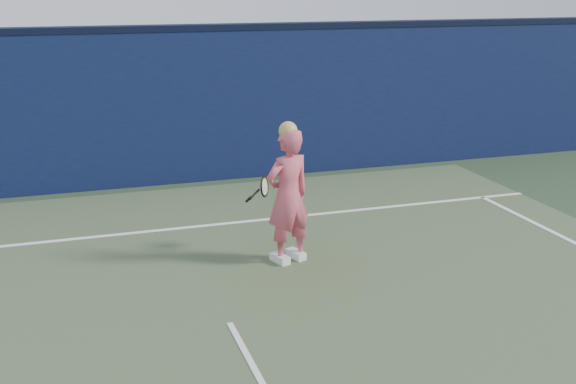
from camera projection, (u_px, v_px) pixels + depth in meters
name	position (u px, v px, depth m)	size (l,w,h in m)	color
ground	(257.00, 374.00, 6.26)	(80.00, 80.00, 0.00)	#253B24
backstop_wall	(149.00, 109.00, 11.84)	(24.00, 0.40, 2.50)	#0D103B
wall_cap	(145.00, 29.00, 11.47)	(24.00, 0.42, 0.10)	black
player	(288.00, 195.00, 8.57)	(0.69, 0.56, 1.72)	#D35263
racket	(263.00, 188.00, 8.94)	(0.40, 0.36, 0.27)	black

